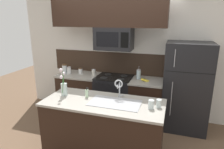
{
  "coord_description": "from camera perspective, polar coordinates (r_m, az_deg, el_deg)",
  "views": [
    {
      "loc": [
        1.19,
        -2.96,
        2.13
      ],
      "look_at": [
        0.15,
        0.27,
        1.16
      ],
      "focal_mm": 32.0,
      "sensor_mm": 36.0,
      "label": 1
    }
  ],
  "objects": [
    {
      "name": "ground_plane",
      "position": [
        3.84,
        -3.61,
        -17.81
      ],
      "size": [
        10.0,
        10.0,
        0.0
      ],
      "primitive_type": "plane",
      "color": "brown"
    },
    {
      "name": "rear_partition",
      "position": [
        4.41,
        5.84,
        5.04
      ],
      "size": [
        5.2,
        0.1,
        2.6
      ],
      "primitive_type": "cube",
      "color": "silver",
      "rests_on": "ground"
    },
    {
      "name": "splash_band",
      "position": [
        4.46,
        1.86,
        3.27
      ],
      "size": [
        3.16,
        0.01,
        0.48
      ],
      "primitive_type": "cube",
      "color": "#332319",
      "rests_on": "rear_partition"
    },
    {
      "name": "back_counter_left",
      "position": [
        4.66,
        -9.11,
        -5.28
      ],
      "size": [
        0.91,
        0.65,
        0.91
      ],
      "color": "black",
      "rests_on": "ground"
    },
    {
      "name": "back_counter_right",
      "position": [
        4.23,
        9.78,
        -7.56
      ],
      "size": [
        0.67,
        0.65,
        0.91
      ],
      "color": "black",
      "rests_on": "ground"
    },
    {
      "name": "stove_range",
      "position": [
        4.37,
        0.6,
        -6.47
      ],
      "size": [
        0.76,
        0.64,
        0.93
      ],
      "color": "black",
      "rests_on": "ground"
    },
    {
      "name": "microwave",
      "position": [
        4.04,
        0.56,
        10.21
      ],
      "size": [
        0.74,
        0.4,
        0.44
      ],
      "color": "black"
    },
    {
      "name": "upper_cabinet_band",
      "position": [
        4.03,
        -1.23,
        17.64
      ],
      "size": [
        2.28,
        0.34,
        0.6
      ],
      "primitive_type": "cube",
      "color": "black"
    },
    {
      "name": "refrigerator",
      "position": [
        4.09,
        20.36,
        -3.27
      ],
      "size": [
        0.83,
        0.74,
        1.7
      ],
      "color": "black",
      "rests_on": "ground"
    },
    {
      "name": "storage_jar_tall",
      "position": [
        4.62,
        -13.4,
        1.58
      ],
      "size": [
        0.1,
        0.1,
        0.21
      ],
      "color": "silver",
      "rests_on": "back_counter_left"
    },
    {
      "name": "storage_jar_medium",
      "position": [
        4.58,
        -12.18,
        1.18
      ],
      "size": [
        0.09,
        0.09,
        0.16
      ],
      "color": "silver",
      "rests_on": "back_counter_left"
    },
    {
      "name": "storage_jar_short",
      "position": [
        4.53,
        -8.99,
        1.01
      ],
      "size": [
        0.09,
        0.09,
        0.13
      ],
      "color": "silver",
      "rests_on": "back_counter_left"
    },
    {
      "name": "storage_jar_squat",
      "position": [
        4.34,
        -5.25,
        0.55
      ],
      "size": [
        0.08,
        0.08,
        0.14
      ],
      "color": "silver",
      "rests_on": "back_counter_left"
    },
    {
      "name": "banana_bunch",
      "position": [
        4.02,
        9.37,
        -1.6
      ],
      "size": [
        0.19,
        0.12,
        0.08
      ],
      "color": "yellow",
      "rests_on": "back_counter_right"
    },
    {
      "name": "french_press",
      "position": [
        4.13,
        7.62,
        0.09
      ],
      "size": [
        0.09,
        0.09,
        0.27
      ],
      "color": "silver",
      "rests_on": "back_counter_right"
    },
    {
      "name": "island_counter",
      "position": [
        3.25,
        -2.44,
        -15.06
      ],
      "size": [
        1.83,
        0.79,
        0.91
      ],
      "color": "black",
      "rests_on": "ground"
    },
    {
      "name": "kitchen_sink",
      "position": [
        3.02,
        0.82,
        -9.34
      ],
      "size": [
        0.76,
        0.42,
        0.16
      ],
      "color": "#ADAFB5",
      "rests_on": "island_counter"
    },
    {
      "name": "sink_faucet",
      "position": [
        3.1,
        1.97,
        -3.32
      ],
      "size": [
        0.14,
        0.14,
        0.31
      ],
      "color": "#B7BABF",
      "rests_on": "island_counter"
    },
    {
      "name": "dish_soap_bottle",
      "position": [
        3.19,
        -7.21,
        -5.32
      ],
      "size": [
        0.06,
        0.05,
        0.16
      ],
      "color": "beige",
      "rests_on": "island_counter"
    },
    {
      "name": "drinking_glass",
      "position": [
        2.84,
        11.11,
        -8.39
      ],
      "size": [
        0.08,
        0.08,
        0.13
      ],
      "color": "silver",
      "rests_on": "island_counter"
    },
    {
      "name": "spare_glass",
      "position": [
        2.9,
        13.23,
        -8.07
      ],
      "size": [
        0.07,
        0.07,
        0.12
      ],
      "color": "silver",
      "rests_on": "island_counter"
    },
    {
      "name": "flower_vase",
      "position": [
        3.31,
        -13.63,
        -3.21
      ],
      "size": [
        0.1,
        0.19,
        0.47
      ],
      "color": "silver",
      "rests_on": "island_counter"
    }
  ]
}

